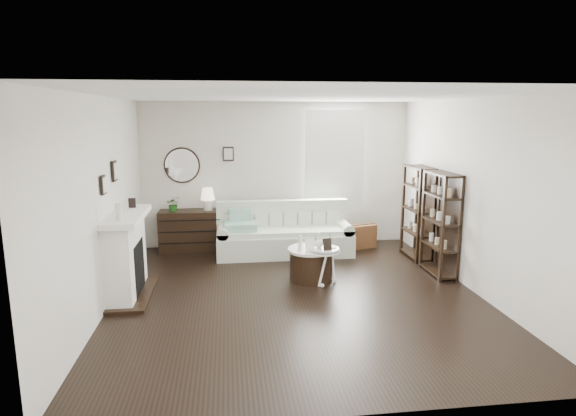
{
  "coord_description": "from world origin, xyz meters",
  "views": [
    {
      "loc": [
        -0.91,
        -6.25,
        2.47
      ],
      "look_at": [
        -0.03,
        0.8,
        1.08
      ],
      "focal_mm": 30.0,
      "sensor_mm": 36.0,
      "label": 1
    }
  ],
  "objects": [
    {
      "name": "eiffel_ped",
      "position": [
        0.55,
        0.45,
        0.64
      ],
      "size": [
        0.11,
        0.11,
        0.18
      ],
      "primitive_type": null,
      "rotation": [
        0.0,
        0.0,
        -0.0
      ],
      "color": "black",
      "rests_on": "pedestal_table"
    },
    {
      "name": "suitcase",
      "position": [
        1.49,
        2.24,
        0.22
      ],
      "size": [
        0.69,
        0.39,
        0.44
      ],
      "primitive_type": "cube",
      "rotation": [
        0.0,
        0.0,
        0.27
      ],
      "color": "brown",
      "rests_on": "ground"
    },
    {
      "name": "pedestal_table",
      "position": [
        0.46,
        0.42,
        0.5
      ],
      "size": [
        0.45,
        0.45,
        0.55
      ],
      "rotation": [
        0.0,
        0.0,
        -0.32
      ],
      "color": "silver",
      "rests_on": "ground"
    },
    {
      "name": "shelf_unit_near",
      "position": [
        2.33,
        0.65,
        0.8
      ],
      "size": [
        0.3,
        0.8,
        1.6
      ],
      "color": "black",
      "rests_on": "ground"
    },
    {
      "name": "table_lamp",
      "position": [
        -1.29,
        2.47,
        0.95
      ],
      "size": [
        0.32,
        0.32,
        0.41
      ],
      "primitive_type": null,
      "rotation": [
        0.0,
        0.0,
        0.26
      ],
      "color": "#F2E7CB",
      "rests_on": "dresser"
    },
    {
      "name": "drum_table",
      "position": [
        0.3,
        0.62,
        0.25
      ],
      "size": [
        0.71,
        0.71,
        0.49
      ],
      "rotation": [
        0.0,
        0.0,
        -0.42
      ],
      "color": "black",
      "rests_on": "ground"
    },
    {
      "name": "potted_plant",
      "position": [
        -1.9,
        2.42,
        0.89
      ],
      "size": [
        0.28,
        0.25,
        0.28
      ],
      "primitive_type": "imported",
      "rotation": [
        0.0,
        0.0,
        0.14
      ],
      "color": "#1D5518",
      "rests_on": "dresser"
    },
    {
      "name": "shelf_unit_far",
      "position": [
        2.33,
        1.55,
        0.8
      ],
      "size": [
        0.3,
        0.8,
        1.6
      ],
      "color": "black",
      "rests_on": "ground"
    },
    {
      "name": "bottle_drum",
      "position": [
        0.12,
        0.54,
        0.63
      ],
      "size": [
        0.06,
        0.06,
        0.27
      ],
      "primitive_type": "cylinder",
      "color": "silver",
      "rests_on": "drum_table"
    },
    {
      "name": "room",
      "position": [
        0.73,
        2.7,
        1.6
      ],
      "size": [
        5.5,
        5.5,
        5.5
      ],
      "color": "black",
      "rests_on": "ground"
    },
    {
      "name": "sofa",
      "position": [
        0.06,
        2.07,
        0.31
      ],
      "size": [
        2.39,
        0.83,
        0.93
      ],
      "color": "beige",
      "rests_on": "ground"
    },
    {
      "name": "eiffel_drum",
      "position": [
        0.38,
        0.67,
        0.58
      ],
      "size": [
        0.12,
        0.12,
        0.17
      ],
      "primitive_type": null,
      "rotation": [
        0.0,
        0.0,
        0.28
      ],
      "color": "black",
      "rests_on": "drum_table"
    },
    {
      "name": "card_frame_drum",
      "position": [
        0.25,
        0.44,
        0.58
      ],
      "size": [
        0.14,
        0.06,
        0.19
      ],
      "primitive_type": "cube",
      "rotation": [
        -0.21,
        0.0,
        -0.03
      ],
      "color": "white",
      "rests_on": "drum_table"
    },
    {
      "name": "flask_ped",
      "position": [
        0.38,
        0.44,
        0.66
      ],
      "size": [
        0.13,
        0.13,
        0.24
      ],
      "primitive_type": null,
      "color": "silver",
      "rests_on": "pedestal_table"
    },
    {
      "name": "quilt",
      "position": [
        -0.72,
        1.95,
        0.55
      ],
      "size": [
        0.57,
        0.47,
        0.14
      ],
      "primitive_type": "cube",
      "rotation": [
        0.0,
        0.0,
        0.04
      ],
      "color": "teal",
      "rests_on": "sofa"
    },
    {
      "name": "dresser",
      "position": [
        -1.62,
        2.47,
        0.37
      ],
      "size": [
        1.12,
        0.48,
        0.75
      ],
      "color": "black",
      "rests_on": "ground"
    },
    {
      "name": "fireplace",
      "position": [
        -2.32,
        0.3,
        0.54
      ],
      "size": [
        0.5,
        1.4,
        1.84
      ],
      "color": "white",
      "rests_on": "ground"
    },
    {
      "name": "card_frame_ped",
      "position": [
        0.48,
        0.31,
        0.63
      ],
      "size": [
        0.14,
        0.08,
        0.17
      ],
      "primitive_type": "cube",
      "rotation": [
        -0.21,
        0.0,
        0.27
      ],
      "color": "black",
      "rests_on": "pedestal_table"
    }
  ]
}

